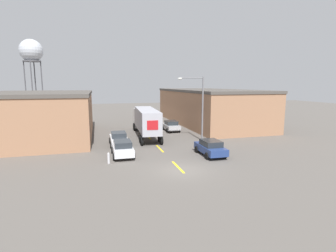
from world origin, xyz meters
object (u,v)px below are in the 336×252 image
(parked_car_right_near, at_px, (210,147))
(fire_hydrant, at_px, (109,158))
(parked_car_left_near, at_px, (123,148))
(street_lamp, at_px, (199,103))
(water_tower, at_px, (31,52))
(semi_truck, at_px, (146,119))
(parked_car_right_far, at_px, (171,126))
(parked_car_left_far, at_px, (119,138))

(parked_car_right_near, relative_size, fire_hydrant, 4.30)
(parked_car_left_near, distance_m, street_lamp, 11.79)
(street_lamp, relative_size, fire_hydrant, 7.93)
(street_lamp, bearing_deg, water_tower, 121.90)
(fire_hydrant, bearing_deg, semi_truck, 64.62)
(parked_car_right_far, bearing_deg, parked_car_right_near, -90.00)
(parked_car_right_near, bearing_deg, fire_hydrant, -179.20)
(parked_car_left_near, height_order, fire_hydrant, parked_car_left_near)
(water_tower, height_order, fire_hydrant, water_tower)
(semi_truck, bearing_deg, fire_hydrant, -112.17)
(parked_car_right_far, relative_size, water_tower, 0.24)
(parked_car_left_far, bearing_deg, parked_car_right_far, 41.86)
(semi_truck, bearing_deg, water_tower, 121.82)
(parked_car_right_near, relative_size, street_lamp, 0.54)
(parked_car_right_far, height_order, parked_car_right_near, same)
(parked_car_left_far, xyz_separation_m, parked_car_right_near, (8.51, -6.87, 0.00))
(water_tower, bearing_deg, parked_car_left_near, -70.21)
(semi_truck, relative_size, fire_hydrant, 12.94)
(parked_car_left_far, bearing_deg, parked_car_left_near, -90.00)
(parked_car_left_near, bearing_deg, street_lamp, 25.91)
(water_tower, bearing_deg, parked_car_left_far, -68.25)
(parked_car_left_near, xyz_separation_m, water_tower, (-17.87, 49.65, 14.44))
(parked_car_right_far, distance_m, water_tower, 47.80)
(semi_truck, relative_size, water_tower, 0.71)
(parked_car_right_far, xyz_separation_m, fire_hydrant, (-9.97, -14.64, -0.31))
(parked_car_left_far, bearing_deg, water_tower, 111.75)
(parked_car_left_far, relative_size, fire_hydrant, 4.30)
(parked_car_left_near, xyz_separation_m, street_lamp, (10.01, 4.86, 3.90))
(parked_car_left_far, height_order, parked_car_left_near, same)
(parked_car_left_far, relative_size, street_lamp, 0.54)
(semi_truck, distance_m, parked_car_left_near, 10.41)
(water_tower, height_order, street_lamp, water_tower)
(parked_car_right_far, bearing_deg, water_tower, 125.38)
(semi_truck, xyz_separation_m, parked_car_left_far, (-4.05, -4.60, -1.50))
(semi_truck, relative_size, street_lamp, 1.63)
(semi_truck, distance_m, water_tower, 47.56)
(parked_car_right_near, bearing_deg, water_tower, 117.06)
(parked_car_left_far, height_order, street_lamp, street_lamp)
(semi_truck, xyz_separation_m, parked_car_right_far, (4.46, 3.03, -1.50))
(parked_car_right_near, xyz_separation_m, street_lamp, (1.50, 6.86, 3.90))
(parked_car_right_near, height_order, parked_car_left_near, same)
(parked_car_right_far, bearing_deg, fire_hydrant, -124.27)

